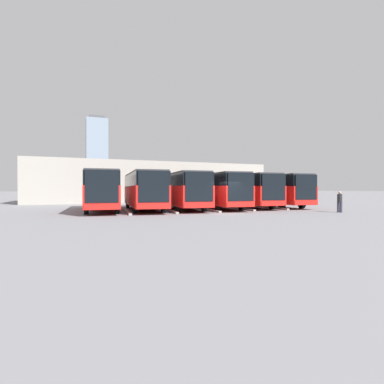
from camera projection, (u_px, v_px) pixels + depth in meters
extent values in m
plane|color=gray|center=(224.00, 213.00, 24.06)|extent=(600.00, 600.00, 0.00)
cube|color=red|center=(272.00, 195.00, 32.73)|extent=(3.53, 11.50, 1.74)
cube|color=black|center=(272.00, 182.00, 32.72)|extent=(3.47, 11.33, 1.07)
cube|color=black|center=(306.00, 187.00, 27.29)|extent=(2.26, 0.23, 2.31)
cube|color=red|center=(306.00, 203.00, 27.30)|extent=(2.44, 0.27, 0.40)
cube|color=#333338|center=(272.00, 176.00, 32.71)|extent=(3.38, 11.04, 0.12)
cylinder|color=black|center=(302.00, 203.00, 29.71)|extent=(0.39, 1.05, 1.02)
cylinder|color=black|center=(282.00, 204.00, 29.05)|extent=(0.39, 1.05, 1.02)
cylinder|color=black|center=(265.00, 201.00, 36.43)|extent=(0.39, 1.05, 1.02)
cylinder|color=black|center=(248.00, 201.00, 35.77)|extent=(0.39, 1.05, 1.02)
cube|color=#9E9E99|center=(268.00, 207.00, 30.50)|extent=(0.83, 6.92, 0.15)
cube|color=red|center=(244.00, 195.00, 31.41)|extent=(3.53, 11.50, 1.74)
cube|color=black|center=(244.00, 181.00, 31.40)|extent=(3.47, 11.33, 1.07)
cube|color=black|center=(274.00, 187.00, 25.97)|extent=(2.26, 0.23, 2.31)
cube|color=red|center=(274.00, 203.00, 25.98)|extent=(2.44, 0.27, 0.40)
cube|color=#333338|center=(244.00, 176.00, 31.39)|extent=(3.38, 11.04, 0.12)
cylinder|color=black|center=(272.00, 204.00, 28.38)|extent=(0.39, 1.05, 1.02)
cylinder|color=black|center=(250.00, 204.00, 27.73)|extent=(0.39, 1.05, 1.02)
cylinder|color=black|center=(239.00, 201.00, 35.11)|extent=(0.39, 1.05, 1.02)
cylinder|color=black|center=(221.00, 201.00, 34.45)|extent=(0.39, 1.05, 1.02)
cube|color=#9E9E99|center=(237.00, 208.00, 29.18)|extent=(0.83, 6.92, 0.15)
cube|color=red|center=(215.00, 195.00, 29.62)|extent=(3.53, 11.50, 1.74)
cube|color=black|center=(215.00, 181.00, 29.61)|extent=(3.47, 11.33, 1.07)
cube|color=black|center=(241.00, 187.00, 24.18)|extent=(2.26, 0.23, 2.31)
cube|color=red|center=(241.00, 205.00, 24.19)|extent=(2.44, 0.27, 0.40)
cube|color=#333338|center=(215.00, 175.00, 29.61)|extent=(3.38, 11.04, 0.12)
cylinder|color=black|center=(242.00, 205.00, 26.60)|extent=(0.39, 1.05, 1.02)
cylinder|color=black|center=(218.00, 205.00, 25.94)|extent=(0.39, 1.05, 1.02)
cylinder|color=black|center=(214.00, 202.00, 33.32)|extent=(0.39, 1.05, 1.02)
cylinder|color=black|center=(194.00, 202.00, 32.66)|extent=(0.39, 1.05, 1.02)
cube|color=#9E9E99|center=(206.00, 209.00, 27.40)|extent=(0.83, 6.92, 0.15)
cube|color=red|center=(181.00, 195.00, 28.47)|extent=(3.53, 11.50, 1.74)
cube|color=black|center=(181.00, 181.00, 28.46)|extent=(3.47, 11.33, 1.07)
cube|color=black|center=(199.00, 187.00, 23.03)|extent=(2.26, 0.23, 2.31)
cube|color=red|center=(199.00, 205.00, 23.03)|extent=(2.44, 0.27, 0.40)
cube|color=#333338|center=(181.00, 174.00, 28.45)|extent=(3.38, 11.04, 0.12)
cylinder|color=black|center=(204.00, 206.00, 25.44)|extent=(0.39, 1.05, 1.02)
cylinder|color=black|center=(178.00, 206.00, 24.79)|extent=(0.39, 1.05, 1.02)
cylinder|color=black|center=(183.00, 202.00, 32.16)|extent=(0.39, 1.05, 1.02)
cylinder|color=black|center=(162.00, 202.00, 31.51)|extent=(0.39, 1.05, 1.02)
cube|color=#9E9E99|center=(168.00, 210.00, 26.24)|extent=(0.83, 6.92, 0.15)
cube|color=red|center=(144.00, 196.00, 27.14)|extent=(3.53, 11.50, 1.74)
cube|color=black|center=(143.00, 180.00, 27.13)|extent=(3.47, 11.33, 1.07)
cube|color=black|center=(154.00, 186.00, 21.70)|extent=(2.26, 0.23, 2.31)
cube|color=red|center=(154.00, 206.00, 21.71)|extent=(2.44, 0.27, 0.40)
cube|color=#333338|center=(143.00, 174.00, 27.13)|extent=(3.38, 11.04, 0.12)
cylinder|color=black|center=(163.00, 207.00, 24.12)|extent=(0.39, 1.05, 1.02)
cylinder|color=black|center=(135.00, 207.00, 23.46)|extent=(0.39, 1.05, 1.02)
cylinder|color=black|center=(150.00, 203.00, 30.84)|extent=(0.39, 1.05, 1.02)
cylinder|color=black|center=(128.00, 203.00, 30.18)|extent=(0.39, 1.05, 1.02)
cube|color=#9E9E99|center=(127.00, 211.00, 24.92)|extent=(0.83, 6.92, 0.15)
cube|color=red|center=(102.00, 196.00, 26.29)|extent=(3.53, 11.50, 1.74)
cube|color=black|center=(102.00, 180.00, 26.28)|extent=(3.47, 11.33, 1.07)
cube|color=black|center=(102.00, 186.00, 20.85)|extent=(2.26, 0.23, 2.31)
cube|color=red|center=(102.00, 207.00, 20.86)|extent=(2.44, 0.27, 0.40)
cube|color=#333338|center=(102.00, 173.00, 26.28)|extent=(3.38, 11.04, 0.12)
cylinder|color=black|center=(117.00, 207.00, 23.27)|extent=(0.39, 1.05, 1.02)
cylinder|color=black|center=(86.00, 208.00, 22.61)|extent=(0.39, 1.05, 1.02)
cylinder|color=black|center=(114.00, 203.00, 29.99)|extent=(0.39, 1.05, 1.02)
cylinder|color=black|center=(90.00, 203.00, 29.33)|extent=(0.39, 1.05, 1.02)
cylinder|color=#38384C|center=(338.00, 207.00, 24.60)|extent=(0.27, 0.27, 0.85)
cylinder|color=#38384C|center=(341.00, 207.00, 24.48)|extent=(0.27, 0.27, 0.85)
cylinder|color=#262628|center=(340.00, 198.00, 24.53)|extent=(0.54, 0.54, 0.67)
sphere|color=tan|center=(340.00, 193.00, 24.53)|extent=(0.23, 0.23, 0.23)
cube|color=#A8A399|center=(152.00, 182.00, 46.12)|extent=(35.07, 8.28, 5.93)
cube|color=silver|center=(144.00, 167.00, 51.34)|extent=(35.07, 3.00, 0.24)
cylinder|color=slate|center=(207.00, 184.00, 56.91)|extent=(0.20, 0.20, 5.68)
cylinder|color=slate|center=(67.00, 183.00, 47.87)|extent=(0.20, 0.20, 5.68)
cube|color=#7F8EA3|center=(97.00, 156.00, 241.10)|extent=(16.44, 16.44, 58.14)
cube|color=#4C4C51|center=(97.00, 118.00, 240.83)|extent=(11.51, 11.51, 2.40)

